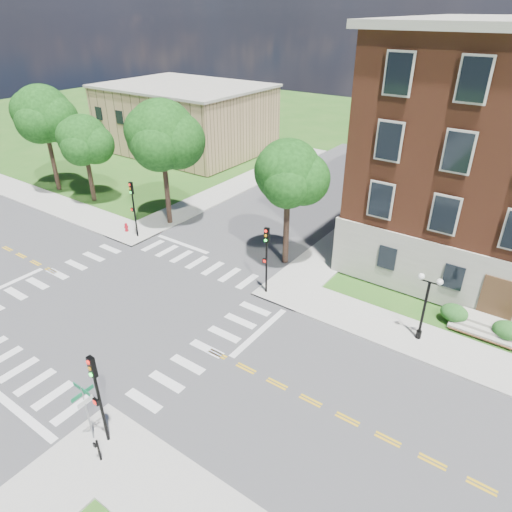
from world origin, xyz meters
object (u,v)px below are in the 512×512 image
Objects in this scene: traffic_signal_se at (97,389)px; push_button_post at (98,449)px; twin_lamp_west at (425,304)px; fire_hydrant at (126,227)px; traffic_signal_ne at (266,252)px; street_sign_pole at (85,403)px; traffic_signal_nw at (133,203)px.

traffic_signal_se is 2.61m from push_button_post.
twin_lamp_west is 25.42m from fire_hydrant.
fire_hydrant is at bearing 176.49° from traffic_signal_ne.
street_sign_pole is at bearing -151.48° from traffic_signal_se.
twin_lamp_west is 18.30m from push_button_post.
traffic_signal_ne is 4.00× the size of push_button_post.
traffic_signal_se is at bearing -120.81° from twin_lamp_west.
push_button_post is at bearing -83.95° from traffic_signal_ne.
push_button_post is at bearing -43.46° from fire_hydrant.
twin_lamp_west reaches higher than street_sign_pole.
traffic_signal_ne reaches higher than street_sign_pole.
street_sign_pole is (0.40, -14.47, -0.88)m from traffic_signal_ne.
street_sign_pole reaches higher than push_button_post.
push_button_post is at bearing -117.79° from twin_lamp_west.
fire_hydrant is at bearing 174.15° from traffic_signal_nw.
traffic_signal_nw is 20.77m from street_sign_pole.
traffic_signal_nw reaches higher than fire_hydrant.
traffic_signal_se is at bearing -42.86° from fire_hydrant.
twin_lamp_west is 1.36× the size of street_sign_pole.
fire_hydrant is at bearing -179.64° from twin_lamp_west.
traffic_signal_se reaches higher than street_sign_pole.
push_button_post is at bearing -24.86° from street_sign_pole.
fire_hydrant is (-15.25, 0.94, -2.72)m from traffic_signal_ne.
traffic_signal_nw is (-14.69, 14.92, 0.00)m from traffic_signal_se.
street_sign_pole reaches higher than fire_hydrant.
twin_lamp_west is (9.09, 15.24, -0.66)m from traffic_signal_se.
street_sign_pole is (-0.60, -0.33, -0.88)m from traffic_signal_se.
traffic_signal_se is at bearing 28.52° from street_sign_pole.
traffic_signal_nw is (-13.68, 0.77, 0.00)m from traffic_signal_ne.
traffic_signal_nw is 6.40× the size of fire_hydrant.
traffic_signal_nw is 3.14m from fire_hydrant.
twin_lamp_west is at bearing 0.77° from traffic_signal_nw.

